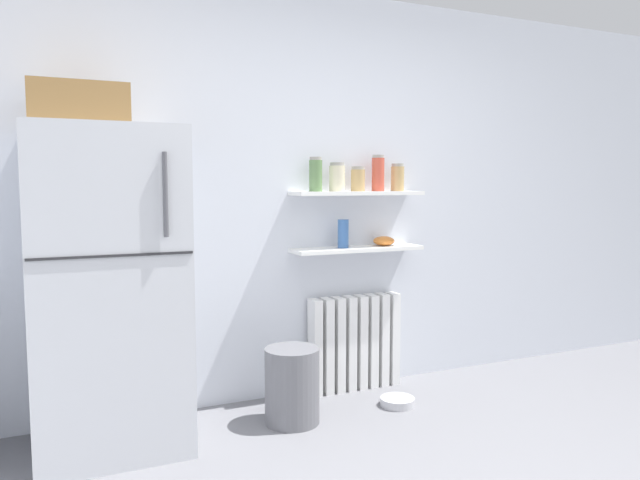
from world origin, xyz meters
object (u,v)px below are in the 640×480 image
(storage_jar_0, at_px, (316,174))
(pet_food_bowl, at_px, (397,402))
(storage_jar_3, at_px, (378,173))
(storage_jar_4, at_px, (398,178))
(storage_jar_2, at_px, (358,179))
(vase, at_px, (343,234))
(radiator, at_px, (355,343))
(trash_bin, at_px, (292,386))
(storage_jar_1, at_px, (337,177))
(shelf_bowl, at_px, (384,241))
(refrigerator, at_px, (106,282))

(storage_jar_0, height_order, pet_food_bowl, storage_jar_0)
(storage_jar_3, bearing_deg, storage_jar_4, 0.00)
(storage_jar_0, xyz_separation_m, pet_food_bowl, (0.40, -0.36, -1.41))
(storage_jar_2, xyz_separation_m, vase, (-0.11, 0.00, -0.35))
(radiator, xyz_separation_m, storage_jar_4, (0.30, -0.03, 1.10))
(storage_jar_3, xyz_separation_m, trash_bin, (-0.75, -0.34, -1.23))
(storage_jar_1, xyz_separation_m, trash_bin, (-0.45, -0.34, -1.20))
(storage_jar_0, bearing_deg, shelf_bowl, 0.00)
(radiator, relative_size, storage_jar_2, 3.98)
(storage_jar_4, bearing_deg, vase, 180.00)
(storage_jar_0, xyz_separation_m, storage_jar_2, (0.30, -0.00, -0.03))
(storage_jar_2, distance_m, storage_jar_3, 0.15)
(shelf_bowl, bearing_deg, storage_jar_3, 180.00)
(storage_jar_0, height_order, storage_jar_3, storage_jar_3)
(refrigerator, bearing_deg, pet_food_bowl, -4.41)
(vase, bearing_deg, refrigerator, -171.13)
(storage_jar_3, height_order, vase, storage_jar_3)
(storage_jar_4, bearing_deg, refrigerator, -173.02)
(storage_jar_2, relative_size, vase, 0.87)
(trash_bin, distance_m, pet_food_bowl, 0.72)
(storage_jar_0, distance_m, storage_jar_4, 0.60)
(refrigerator, distance_m, storage_jar_4, 1.97)
(radiator, distance_m, pet_food_bowl, 0.50)
(storage_jar_1, relative_size, storage_jar_3, 0.77)
(radiator, height_order, storage_jar_0, storage_jar_0)
(storage_jar_4, distance_m, shelf_bowl, 0.43)
(shelf_bowl, bearing_deg, pet_food_bowl, -106.01)
(trash_bin, bearing_deg, storage_jar_3, 24.17)
(vase, bearing_deg, trash_bin, -145.77)
(refrigerator, xyz_separation_m, radiator, (1.58, 0.26, -0.56))
(storage_jar_2, bearing_deg, vase, 180.00)
(storage_jar_0, bearing_deg, vase, 0.00)
(storage_jar_2, height_order, vase, storage_jar_2)
(refrigerator, height_order, trash_bin, refrigerator)
(shelf_bowl, xyz_separation_m, trash_bin, (-0.80, -0.34, -0.78))
(storage_jar_1, bearing_deg, vase, 0.00)
(storage_jar_4, bearing_deg, storage_jar_0, 180.00)
(vase, bearing_deg, storage_jar_3, 0.00)
(storage_jar_2, xyz_separation_m, shelf_bowl, (0.20, 0.00, -0.41))
(vase, bearing_deg, storage_jar_4, 0.00)
(radiator, xyz_separation_m, pet_food_bowl, (0.10, -0.39, -0.29))
(storage_jar_1, distance_m, vase, 0.37)
(refrigerator, distance_m, shelf_bowl, 1.80)
(radiator, relative_size, storage_jar_3, 2.69)
(storage_jar_1, height_order, storage_jar_4, same)
(storage_jar_3, bearing_deg, shelf_bowl, 0.00)
(refrigerator, xyz_separation_m, storage_jar_2, (1.58, 0.23, 0.53))
(radiator, bearing_deg, storage_jar_2, -90.00)
(refrigerator, relative_size, storage_jar_0, 8.56)
(storage_jar_3, distance_m, pet_food_bowl, 1.47)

